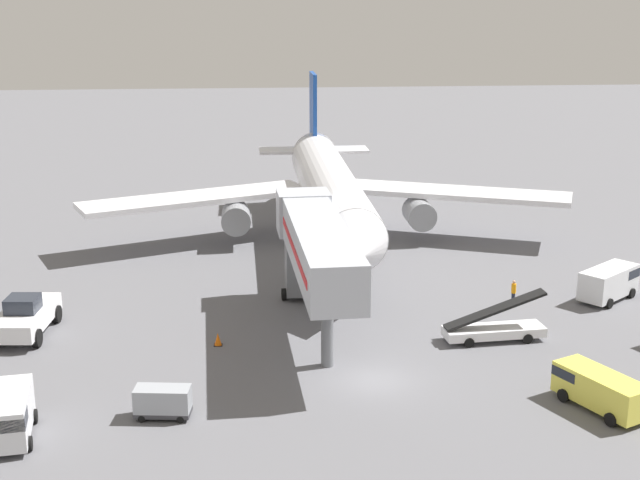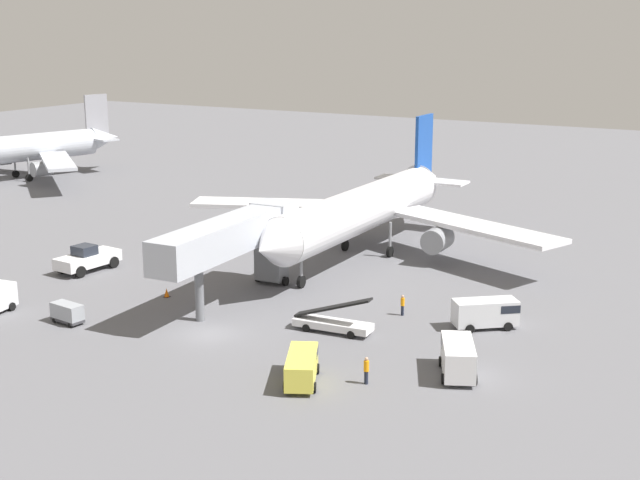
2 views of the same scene
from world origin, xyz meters
The scene contains 13 objects.
ground_plane centered at (0.00, 0.00, 0.00)m, with size 300.00×300.00×0.00m, color slate.
airplane_at_gate centered at (0.15, 26.39, 4.77)m, with size 40.74×38.52×12.72m.
jet_bridge centered at (-2.48, 7.56, 5.49)m, with size 4.00×18.13×7.33m.
pushback_tug centered at (-20.07, 8.39, 1.17)m, with size 3.32×6.41×2.51m.
belt_loader_truck centered at (8.04, 5.04, 0.75)m, with size 6.19×2.23×2.99m.
service_van_far_right centered at (10.77, -4.19, 1.10)m, with size 3.81×5.27×1.90m.
service_van_outer_right centered at (17.86, 11.62, 1.26)m, with size 5.00×4.55×2.21m.
service_van_rear_left centered at (19.16, 1.88, 1.29)m, with size 3.85×5.21×2.26m.
baggage_cart_mid_center centered at (-10.85, -3.36, 0.87)m, with size 2.83×1.54×1.58m.
ground_crew_worker_foreground centered at (11.06, 11.10, 0.89)m, with size 0.45×0.45×1.69m.
ground_crew_worker_midground centered at (14.59, -2.49, 0.97)m, with size 0.49×0.49×1.84m.
safety_cone_alpha centered at (-8.40, 5.65, 0.38)m, with size 0.51×0.51×0.77m.
airplane_background centered at (-64.11, 39.96, 4.61)m, with size 35.13×34.09×11.93m.
Camera 2 is at (37.48, -49.26, 22.56)m, focal length 48.62 mm.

